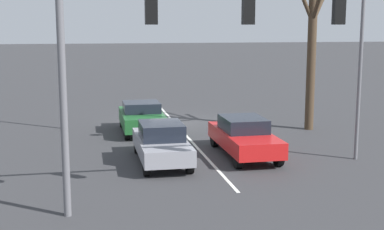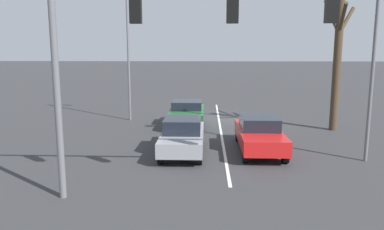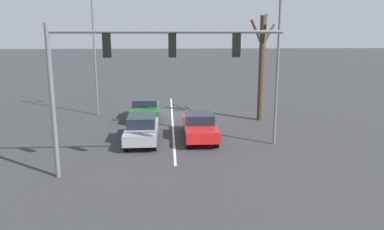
# 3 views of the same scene
# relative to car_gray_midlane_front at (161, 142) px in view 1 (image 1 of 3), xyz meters

# --- Properties ---
(ground_plane) EXTENTS (240.00, 240.00, 0.00)m
(ground_plane) POSITION_rel_car_gray_midlane_front_xyz_m (-1.79, -8.12, -0.76)
(ground_plane) COLOR #333335
(lane_stripe_left_divider) EXTENTS (0.12, 18.18, 0.01)m
(lane_stripe_left_divider) POSITION_rel_car_gray_midlane_front_xyz_m (-1.79, -5.03, -0.75)
(lane_stripe_left_divider) COLOR silver
(lane_stripe_left_divider) RESTS_ON ground_plane
(car_gray_midlane_front) EXTENTS (1.74, 4.46, 1.50)m
(car_gray_midlane_front) POSITION_rel_car_gray_midlane_front_xyz_m (0.00, 0.00, 0.00)
(car_gray_midlane_front) COLOR gray
(car_gray_midlane_front) RESTS_ON ground_plane
(car_red_leftlane_front) EXTENTS (1.78, 4.75, 1.50)m
(car_red_leftlane_front) POSITION_rel_car_gray_midlane_front_xyz_m (-3.30, -0.45, 0.02)
(car_red_leftlane_front) COLOR red
(car_red_leftlane_front) RESTS_ON ground_plane
(car_darkgreen_midlane_second) EXTENTS (1.92, 4.16, 1.44)m
(car_darkgreen_midlane_second) POSITION_rel_car_gray_midlane_front_xyz_m (0.12, -5.74, -0.02)
(car_darkgreen_midlane_second) COLOR #1E5928
(car_darkgreen_midlane_second) RESTS_ON ground_plane
(traffic_signal_gantry) EXTENTS (9.57, 0.37, 6.42)m
(traffic_signal_gantry) POSITION_rel_car_gray_midlane_front_xyz_m (0.13, 5.04, 4.08)
(traffic_signal_gantry) COLOR slate
(traffic_signal_gantry) RESTS_ON ground_plane
(street_lamp_right_shoulder) EXTENTS (1.81, 0.24, 8.76)m
(street_lamp_right_shoulder) POSITION_rel_car_gray_midlane_front_xyz_m (3.60, -7.40, 4.23)
(street_lamp_right_shoulder) COLOR slate
(street_lamp_right_shoulder) RESTS_ON ground_plane
(street_lamp_left_shoulder) EXTENTS (1.61, 0.24, 9.30)m
(street_lamp_left_shoulder) POSITION_rel_car_gray_midlane_front_xyz_m (-7.17, 0.93, 4.47)
(street_lamp_left_shoulder) COLOR slate
(street_lamp_left_shoulder) RESTS_ON ground_plane
(bare_tree_near) EXTENTS (1.97, 2.71, 7.34)m
(bare_tree_near) POSITION_rel_car_gray_midlane_front_xyz_m (-7.97, -4.95, 3.28)
(bare_tree_near) COLOR #423323
(bare_tree_near) RESTS_ON ground_plane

